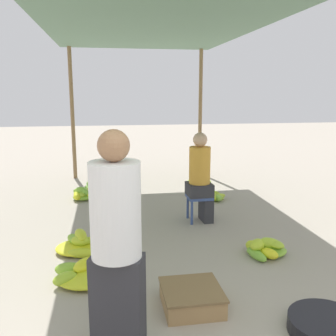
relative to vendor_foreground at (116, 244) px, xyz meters
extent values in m
cylinder|color=olive|center=(-0.73, 5.77, 0.54)|extent=(0.08, 0.08, 2.75)
cylinder|color=olive|center=(2.04, 5.77, 0.54)|extent=(0.08, 0.08, 2.75)
cube|color=#567A60|center=(0.65, 2.55, 1.94)|extent=(3.17, 6.85, 0.04)
cube|color=#2D2D33|center=(0.00, 0.00, -0.46)|extent=(0.40, 0.30, 0.74)
cylinder|color=white|center=(0.00, 0.00, 0.24)|extent=(0.43, 0.43, 0.65)
sphere|color=#9E704C|center=(0.00, 0.00, 0.66)|extent=(0.21, 0.21, 0.21)
cube|color=#384C84|center=(1.24, 2.64, -0.47)|extent=(0.34, 0.34, 0.04)
cylinder|color=#384C84|center=(1.11, 2.50, -0.66)|extent=(0.04, 0.04, 0.34)
cylinder|color=#384C84|center=(1.38, 2.50, -0.66)|extent=(0.04, 0.04, 0.34)
cylinder|color=#384C84|center=(1.11, 2.78, -0.66)|extent=(0.04, 0.04, 0.34)
cylinder|color=#384C84|center=(1.38, 2.78, -0.66)|extent=(0.04, 0.04, 0.34)
cube|color=#2D2D33|center=(1.34, 2.64, -0.64)|extent=(0.16, 0.31, 0.38)
cube|color=#2D2D33|center=(1.24, 2.64, -0.36)|extent=(0.36, 0.36, 0.18)
cylinder|color=gold|center=(1.24, 2.64, -0.01)|extent=(0.32, 0.32, 0.52)
sphere|color=tan|center=(1.24, 2.64, 0.35)|extent=(0.20, 0.20, 0.20)
cylinder|color=black|center=(1.59, -0.04, -0.77)|extent=(0.60, 0.60, 0.12)
ellipsoid|color=yellow|center=(-0.30, 1.21, -0.71)|extent=(0.29, 0.32, 0.12)
ellipsoid|color=#87BA34|center=(-0.45, 1.23, -0.76)|extent=(0.32, 0.20, 0.14)
ellipsoid|color=yellow|center=(-0.13, 0.97, -0.74)|extent=(0.18, 0.26, 0.10)
ellipsoid|color=#9FC430|center=(-0.47, 1.03, -0.75)|extent=(0.28, 0.25, 0.12)
ellipsoid|color=#CBD628|center=(-0.27, 1.09, -0.78)|extent=(0.58, 0.51, 0.10)
ellipsoid|color=#C5D329|center=(-0.38, 1.88, -0.64)|extent=(0.20, 0.36, 0.10)
ellipsoid|color=#B4CC2C|center=(-0.38, 1.80, -0.68)|extent=(0.25, 0.22, 0.12)
ellipsoid|color=#7BB536|center=(-0.17, 1.84, -0.77)|extent=(0.30, 0.17, 0.10)
ellipsoid|color=#BACF2B|center=(-0.24, 1.86, -0.72)|extent=(0.33, 0.18, 0.10)
ellipsoid|color=#83B935|center=(-0.44, 1.90, -0.70)|extent=(0.28, 0.32, 0.11)
ellipsoid|color=#C0D12A|center=(-0.35, 1.65, -0.77)|extent=(0.35, 0.17, 0.10)
ellipsoid|color=yellow|center=(-0.39, 1.84, -0.78)|extent=(0.56, 0.49, 0.10)
ellipsoid|color=yellow|center=(-0.56, 3.95, -0.75)|extent=(0.15, 0.22, 0.12)
ellipsoid|color=#7AB536|center=(-0.50, 4.05, -0.67)|extent=(0.26, 0.21, 0.13)
ellipsoid|color=#CCD628|center=(-0.55, 4.07, -0.73)|extent=(0.22, 0.25, 0.12)
ellipsoid|color=#A3C62F|center=(-0.47, 4.03, -0.73)|extent=(0.17, 0.33, 0.10)
ellipsoid|color=#80B835|center=(-0.53, 4.05, -0.69)|extent=(0.26, 0.21, 0.12)
ellipsoid|color=#BCD02A|center=(-0.38, 4.05, -0.72)|extent=(0.25, 0.34, 0.14)
ellipsoid|color=#77B437|center=(-0.44, 4.01, -0.69)|extent=(0.22, 0.25, 0.12)
ellipsoid|color=#86BA34|center=(-0.46, 4.03, -0.78)|extent=(0.37, 0.33, 0.10)
ellipsoid|color=#9DC330|center=(-0.31, 4.71, -0.74)|extent=(0.33, 0.27, 0.14)
ellipsoid|color=#B8CE2B|center=(-0.34, 4.68, -0.77)|extent=(0.16, 0.29, 0.09)
ellipsoid|color=#A6C72E|center=(-0.30, 4.71, -0.69)|extent=(0.20, 0.32, 0.11)
ellipsoid|color=#75B337|center=(-0.30, 4.71, -0.71)|extent=(0.30, 0.16, 0.14)
ellipsoid|color=#77B437|center=(-0.30, 4.71, -0.78)|extent=(0.36, 0.31, 0.10)
ellipsoid|color=#AECA2D|center=(1.90, 4.79, -0.76)|extent=(0.21, 0.29, 0.11)
ellipsoid|color=#92BF32|center=(1.82, 4.69, -0.77)|extent=(0.22, 0.36, 0.11)
ellipsoid|color=#86BA34|center=(1.77, 4.82, -0.75)|extent=(0.27, 0.30, 0.12)
ellipsoid|color=#BACF2B|center=(1.85, 4.76, -0.71)|extent=(0.20, 0.26, 0.09)
ellipsoid|color=yellow|center=(1.76, 4.98, -0.76)|extent=(0.23, 0.30, 0.10)
ellipsoid|color=#C4D329|center=(1.86, 4.81, -0.68)|extent=(0.24, 0.22, 0.12)
ellipsoid|color=#8FBD33|center=(1.79, 4.81, -0.78)|extent=(0.49, 0.43, 0.10)
ellipsoid|color=#BFD12A|center=(1.69, 3.59, -0.77)|extent=(0.22, 0.27, 0.12)
ellipsoid|color=#7EB736|center=(1.81, 3.59, -0.77)|extent=(0.14, 0.31, 0.11)
ellipsoid|color=#BDD02A|center=(1.74, 3.69, -0.76)|extent=(0.17, 0.28, 0.12)
ellipsoid|color=#8ABB33|center=(1.67, 3.75, -0.75)|extent=(0.32, 0.23, 0.10)
ellipsoid|color=#95C032|center=(1.78, 3.57, -0.78)|extent=(0.27, 0.16, 0.10)
ellipsoid|color=#AAC82E|center=(1.82, 3.62, -0.76)|extent=(0.36, 0.27, 0.09)
ellipsoid|color=#A9C82E|center=(1.78, 3.76, -0.76)|extent=(0.29, 0.25, 0.13)
ellipsoid|color=yellow|center=(1.71, 3.72, -0.78)|extent=(0.39, 0.34, 0.10)
ellipsoid|color=yellow|center=(1.70, 1.26, -0.76)|extent=(0.23, 0.26, 0.11)
ellipsoid|color=#77B437|center=(1.57, 1.30, -0.78)|extent=(0.19, 0.35, 0.10)
ellipsoid|color=#A4C62F|center=(1.75, 1.39, -0.69)|extent=(0.25, 0.18, 0.13)
ellipsoid|color=#B8CE2B|center=(1.62, 1.46, -0.76)|extent=(0.25, 0.26, 0.15)
ellipsoid|color=#A4C62F|center=(1.79, 1.39, -0.69)|extent=(0.28, 0.35, 0.09)
ellipsoid|color=#B1CB2C|center=(1.61, 1.39, -0.70)|extent=(0.29, 0.29, 0.12)
ellipsoid|color=#84B934|center=(1.73, 1.40, -0.78)|extent=(0.45, 0.39, 0.10)
cube|color=#9E7A4C|center=(0.64, 0.48, -0.75)|extent=(0.49, 0.49, 0.16)
cube|color=brown|center=(0.64, 0.48, -0.66)|extent=(0.51, 0.51, 0.02)
camera|label=1|loc=(-0.05, -2.37, 0.99)|focal=40.00mm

